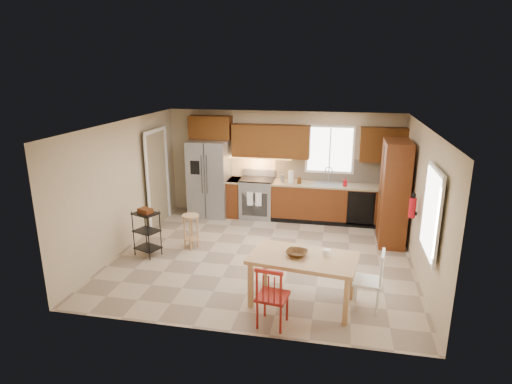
{
  "coord_description": "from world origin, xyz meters",
  "views": [
    {
      "loc": [
        1.34,
        -7.36,
        3.46
      ],
      "look_at": [
        -0.22,
        0.4,
        1.15
      ],
      "focal_mm": 30.0,
      "sensor_mm": 36.0,
      "label": 1
    }
  ],
  "objects_px": {
    "chair_red": "(273,295)",
    "pantry": "(394,193)",
    "refrigerator": "(209,178)",
    "table_jar": "(327,254)",
    "range_stove": "(257,198)",
    "fire_extinguisher": "(412,208)",
    "table_bowl": "(297,256)",
    "chair_white": "(368,280)",
    "soap_bottle": "(345,182)",
    "dining_table": "(302,280)",
    "utility_cart": "(147,233)",
    "bar_stool": "(191,232)"
  },
  "relations": [
    {
      "from": "refrigerator",
      "to": "soap_bottle",
      "type": "height_order",
      "value": "refrigerator"
    },
    {
      "from": "range_stove",
      "to": "bar_stool",
      "type": "xyz_separation_m",
      "value": [
        -0.92,
        -2.07,
        -0.11
      ]
    },
    {
      "from": "table_bowl",
      "to": "table_jar",
      "type": "distance_m",
      "value": 0.45
    },
    {
      "from": "pantry",
      "to": "dining_table",
      "type": "height_order",
      "value": "pantry"
    },
    {
      "from": "table_bowl",
      "to": "table_jar",
      "type": "height_order",
      "value": "table_jar"
    },
    {
      "from": "refrigerator",
      "to": "range_stove",
      "type": "xyz_separation_m",
      "value": [
        1.15,
        0.06,
        -0.45
      ]
    },
    {
      "from": "fire_extinguisher",
      "to": "utility_cart",
      "type": "relative_size",
      "value": 0.41
    },
    {
      "from": "range_stove",
      "to": "fire_extinguisher",
      "type": "xyz_separation_m",
      "value": [
        3.18,
        -2.04,
        0.64
      ]
    },
    {
      "from": "refrigerator",
      "to": "chair_red",
      "type": "bearing_deg",
      "value": -62.59
    },
    {
      "from": "chair_red",
      "to": "chair_white",
      "type": "xyz_separation_m",
      "value": [
        1.3,
        0.7,
        0.0
      ]
    },
    {
      "from": "fire_extinguisher",
      "to": "utility_cart",
      "type": "distance_m",
      "value": 4.87
    },
    {
      "from": "refrigerator",
      "to": "utility_cart",
      "type": "relative_size",
      "value": 2.05
    },
    {
      "from": "range_stove",
      "to": "table_jar",
      "type": "relative_size",
      "value": 6.9
    },
    {
      "from": "refrigerator",
      "to": "pantry",
      "type": "bearing_deg",
      "value": -12.62
    },
    {
      "from": "dining_table",
      "to": "utility_cart",
      "type": "distance_m",
      "value": 3.27
    },
    {
      "from": "table_jar",
      "to": "range_stove",
      "type": "bearing_deg",
      "value": 116.13
    },
    {
      "from": "pantry",
      "to": "table_bowl",
      "type": "height_order",
      "value": "pantry"
    },
    {
      "from": "range_stove",
      "to": "fire_extinguisher",
      "type": "bearing_deg",
      "value": -32.62
    },
    {
      "from": "range_stove",
      "to": "soap_bottle",
      "type": "xyz_separation_m",
      "value": [
        2.03,
        -0.08,
        0.54
      ]
    },
    {
      "from": "chair_white",
      "to": "utility_cart",
      "type": "relative_size",
      "value": 1.03
    },
    {
      "from": "dining_table",
      "to": "chair_white",
      "type": "distance_m",
      "value": 0.95
    },
    {
      "from": "dining_table",
      "to": "table_bowl",
      "type": "relative_size",
      "value": 4.94
    },
    {
      "from": "chair_red",
      "to": "table_jar",
      "type": "bearing_deg",
      "value": 55.17
    },
    {
      "from": "pantry",
      "to": "chair_red",
      "type": "bearing_deg",
      "value": -119.23
    },
    {
      "from": "table_jar",
      "to": "bar_stool",
      "type": "bearing_deg",
      "value": 150.12
    },
    {
      "from": "refrigerator",
      "to": "fire_extinguisher",
      "type": "height_order",
      "value": "refrigerator"
    },
    {
      "from": "chair_white",
      "to": "soap_bottle",
      "type": "bearing_deg",
      "value": 13.59
    },
    {
      "from": "table_bowl",
      "to": "fire_extinguisher",
      "type": "bearing_deg",
      "value": 42.45
    },
    {
      "from": "soap_bottle",
      "to": "bar_stool",
      "type": "relative_size",
      "value": 0.28
    },
    {
      "from": "utility_cart",
      "to": "pantry",
      "type": "bearing_deg",
      "value": 40.36
    },
    {
      "from": "chair_red",
      "to": "table_jar",
      "type": "relative_size",
      "value": 6.88
    },
    {
      "from": "fire_extinguisher",
      "to": "table_jar",
      "type": "distance_m",
      "value": 2.14
    },
    {
      "from": "fire_extinguisher",
      "to": "chair_white",
      "type": "xyz_separation_m",
      "value": [
        -0.79,
        -1.64,
        -0.64
      ]
    },
    {
      "from": "dining_table",
      "to": "table_bowl",
      "type": "height_order",
      "value": "table_bowl"
    },
    {
      "from": "dining_table",
      "to": "table_jar",
      "type": "distance_m",
      "value": 0.55
    },
    {
      "from": "chair_red",
      "to": "pantry",
      "type": "bearing_deg",
      "value": 68.7
    },
    {
      "from": "soap_bottle",
      "to": "utility_cart",
      "type": "xyz_separation_m",
      "value": [
        -3.65,
        -2.47,
        -0.55
      ]
    },
    {
      "from": "soap_bottle",
      "to": "table_bowl",
      "type": "distance_m",
      "value": 3.71
    },
    {
      "from": "soap_bottle",
      "to": "dining_table",
      "type": "bearing_deg",
      "value": -99.29
    },
    {
      "from": "pantry",
      "to": "fire_extinguisher",
      "type": "relative_size",
      "value": 5.83
    },
    {
      "from": "chair_red",
      "to": "dining_table",
      "type": "bearing_deg",
      "value": 69.63
    },
    {
      "from": "fire_extinguisher",
      "to": "chair_white",
      "type": "height_order",
      "value": "fire_extinguisher"
    },
    {
      "from": "soap_bottle",
      "to": "chair_white",
      "type": "bearing_deg",
      "value": -84.34
    },
    {
      "from": "chair_red",
      "to": "fire_extinguisher",
      "type": "bearing_deg",
      "value": 56.04
    },
    {
      "from": "range_stove",
      "to": "chair_white",
      "type": "distance_m",
      "value": 4.38
    },
    {
      "from": "refrigerator",
      "to": "soap_bottle",
      "type": "bearing_deg",
      "value": -0.45
    },
    {
      "from": "soap_bottle",
      "to": "chair_red",
      "type": "distance_m",
      "value": 4.42
    },
    {
      "from": "range_stove",
      "to": "utility_cart",
      "type": "bearing_deg",
      "value": -122.38
    },
    {
      "from": "refrigerator",
      "to": "utility_cart",
      "type": "height_order",
      "value": "refrigerator"
    },
    {
      "from": "dining_table",
      "to": "table_bowl",
      "type": "xyz_separation_m",
      "value": [
        -0.1,
        0.0,
        0.39
      ]
    }
  ]
}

